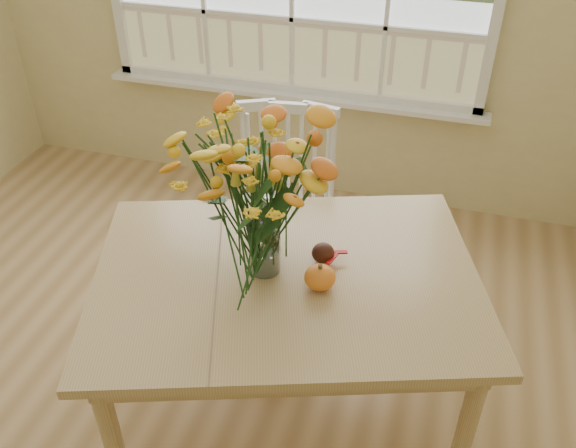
# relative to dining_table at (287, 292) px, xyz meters

# --- Properties ---
(dining_table) EXTENTS (1.70, 1.44, 0.77)m
(dining_table) POSITION_rel_dining_table_xyz_m (0.00, 0.00, 0.00)
(dining_table) COLOR tan
(dining_table) RESTS_ON floor
(windsor_chair) EXTENTS (0.54, 0.52, 1.04)m
(windsor_chair) POSITION_rel_dining_table_xyz_m (-0.23, 0.74, -0.10)
(windsor_chair) COLOR white
(windsor_chair) RESTS_ON floor
(flower_vase) EXTENTS (0.55, 0.55, 0.65)m
(flower_vase) POSITION_rel_dining_table_xyz_m (-0.09, 0.01, 0.48)
(flower_vase) COLOR white
(flower_vase) RESTS_ON dining_table
(pumpkin) EXTENTS (0.11, 0.11, 0.09)m
(pumpkin) POSITION_rel_dining_table_xyz_m (0.14, -0.04, 0.14)
(pumpkin) COLOR orange
(pumpkin) RESTS_ON dining_table
(turkey_figurine) EXTENTS (0.10, 0.09, 0.10)m
(turkey_figurine) POSITION_rel_dining_table_xyz_m (-0.10, 0.10, 0.13)
(turkey_figurine) COLOR #CCB78C
(turkey_figurine) RESTS_ON dining_table
(dark_gourd) EXTENTS (0.13, 0.12, 0.08)m
(dark_gourd) POSITION_rel_dining_table_xyz_m (0.11, 0.11, 0.13)
(dark_gourd) COLOR #38160F
(dark_gourd) RESTS_ON dining_table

